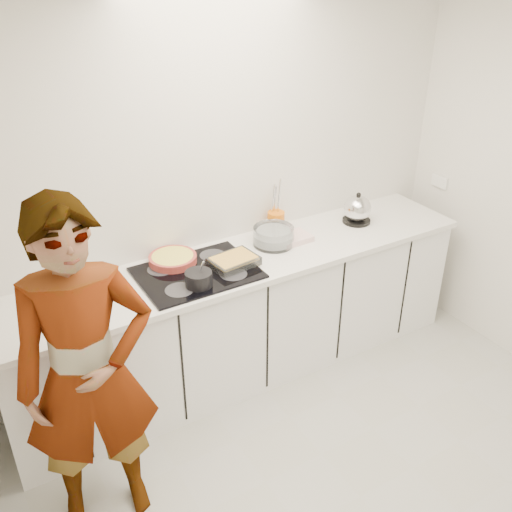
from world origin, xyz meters
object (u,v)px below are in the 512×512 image
tart_dish (173,259)px  kettle (357,210)px  utensil_crock (276,222)px  cook (88,375)px  saucepan (199,279)px  baking_dish (234,261)px  mixing_bowl (273,237)px  hob (197,273)px

tart_dish → kettle: bearing=-4.1°
kettle → utensil_crock: 0.62m
utensil_crock → cook: bearing=-152.1°
tart_dish → saucepan: (0.02, -0.33, 0.02)m
cook → baking_dish: bearing=36.2°
tart_dish → utensil_crock: (0.82, 0.07, 0.03)m
baking_dish → mixing_bowl: 0.40m
hob → tart_dish: 0.20m
baking_dish → kettle: 1.10m
baking_dish → kettle: kettle is taller
saucepan → utensil_crock: (0.79, 0.40, 0.02)m
tart_dish → mixing_bowl: size_ratio=1.24×
saucepan → cook: size_ratio=0.12×
kettle → cook: (-2.18, -0.67, -0.10)m
tart_dish → baking_dish: size_ratio=1.10×
baking_dish → mixing_bowl: (0.38, 0.13, 0.01)m
cook → hob: bearing=44.2°
hob → tart_dish: (-0.08, 0.18, 0.03)m
hob → baking_dish: size_ratio=2.31×
hob → mixing_bowl: bearing=8.3°
baking_dish → utensil_crock: size_ratio=2.07×
tart_dish → mixing_bowl: mixing_bowl is taller
saucepan → cook: 0.91m
kettle → tart_dish: bearing=175.9°
kettle → utensil_crock: (-0.59, 0.17, -0.02)m
kettle → cook: cook is taller
hob → kettle: size_ratio=3.00×
tart_dish → mixing_bowl: bearing=-7.7°
cook → saucepan: bearing=38.4°
utensil_crock → baking_dish: bearing=-149.7°
hob → utensil_crock: size_ratio=4.79×
baking_dish → utensil_crock: utensil_crock is taller
tart_dish → baking_dish: 0.39m
cook → kettle: bearing=26.6°
hob → mixing_bowl: mixing_bowl is taller
hob → saucepan: size_ratio=3.40×
baking_dish → cook: bearing=-153.3°
hob → baking_dish: 0.24m
tart_dish → cook: (-0.77, -0.77, -0.04)m
mixing_bowl → kettle: 0.71m
baking_dish → utensil_crock: 0.58m
mixing_bowl → cook: 1.62m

